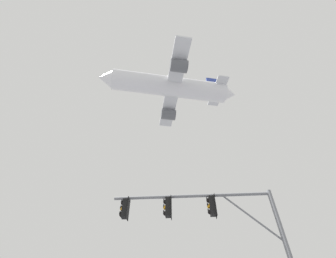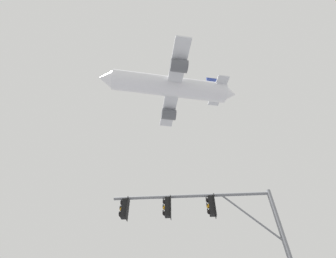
{
  "view_description": "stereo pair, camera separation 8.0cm",
  "coord_description": "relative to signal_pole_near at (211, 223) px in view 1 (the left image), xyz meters",
  "views": [
    {
      "loc": [
        0.89,
        -3.95,
        1.36
      ],
      "look_at": [
        -0.15,
        11.84,
        15.92
      ],
      "focal_mm": 24.29,
      "sensor_mm": 36.0,
      "label": 1
    },
    {
      "loc": [
        0.97,
        -3.94,
        1.36
      ],
      "look_at": [
        -0.15,
        11.84,
        15.92
      ],
      "focal_mm": 24.29,
      "sensor_mm": 36.0,
      "label": 2
    }
  ],
  "objects": [
    {
      "name": "signal_pole_near",
      "position": [
        0.0,
        0.0,
        0.0
      ],
      "size": [
        7.55,
        0.49,
        6.54
      ],
      "color": "slate",
      "rests_on": "ground"
    },
    {
      "name": "airplane",
      "position": [
        -2.51,
        13.76,
        28.41
      ],
      "size": [
        24.19,
        18.69,
        6.61
      ],
      "color": "white"
    }
  ]
}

